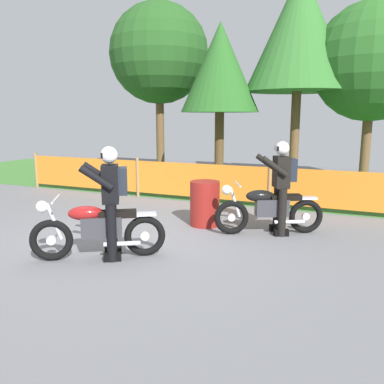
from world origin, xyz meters
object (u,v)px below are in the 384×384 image
motorcycle_lead (98,229)px  oil_drum (205,203)px  motorcycle_trailing (268,209)px  rider_trailing (281,182)px  rider_lead (111,196)px

motorcycle_lead → oil_drum: size_ratio=1.99×
motorcycle_lead → oil_drum: motorcycle_lead is taller
motorcycle_trailing → rider_trailing: 0.54m
oil_drum → motorcycle_lead: bearing=-108.4°
motorcycle_lead → rider_lead: rider_lead is taller
motorcycle_lead → oil_drum: (0.79, 2.38, -0.02)m
motorcycle_lead → rider_lead: (0.18, 0.12, 0.49)m
rider_trailing → oil_drum: rider_trailing is taller
motorcycle_trailing → rider_trailing: rider_trailing is taller
motorcycle_lead → rider_trailing: (2.26, 2.40, 0.49)m
motorcycle_trailing → rider_lead: bearing=22.6°
motorcycle_lead → motorcycle_trailing: motorcycle_lead is taller
rider_lead → rider_trailing: bearing=-164.8°
motorcycle_trailing → oil_drum: (-1.28, 0.07, -0.02)m
motorcycle_trailing → rider_trailing: bearing=-179.5°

